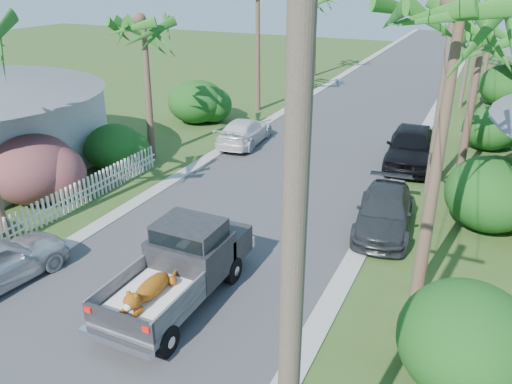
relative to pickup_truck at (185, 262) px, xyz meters
The scene contains 23 objects.
ground 3.49m from the pickup_truck, 100.31° to the right, with size 120.00×120.00×0.00m, color #36501E.
road 21.75m from the pickup_truck, 91.58° to the left, with size 8.00×100.00×0.02m, color #38383A.
curb_left 22.28m from the pickup_truck, 102.71° to the left, with size 0.60×100.00×0.06m, color #A5A39E.
curb_right 22.05m from the pickup_truck, 80.32° to the left, with size 0.60×100.00×0.06m, color #A5A39E.
pickup_truck is the anchor object (origin of this frame).
parked_car_rm 7.27m from the pickup_truck, 56.07° to the left, with size 1.79×4.40×1.28m, color #2C2F31.
parked_car_rf 13.32m from the pickup_truck, 73.52° to the left, with size 2.02×5.02×1.71m, color black.
parked_car_lf 12.99m from the pickup_truck, 109.39° to the left, with size 1.79×4.41×1.28m, color white.
palm_l_b 12.53m from the pickup_truck, 130.32° to the left, with size 4.40×4.40×7.40m.
palm_r_a 9.00m from the pickup_truck, 25.46° to the left, with size 4.40×4.40×8.70m.
palm_r_b 14.06m from the pickup_truck, 62.87° to the left, with size 4.40×4.40×7.20m.
shrub_l_b 8.83m from the pickup_truck, 162.08° to the left, with size 3.00×3.30×2.60m, color #AE1856.
shrub_l_c 10.44m from the pickup_truck, 139.98° to the left, with size 2.40×2.64×2.00m, color #154C17.
shrub_l_d 17.04m from the pickup_truck, 120.30° to the left, with size 3.20×3.52×2.40m, color #154C17.
shrub_r_a 7.01m from the pickup_truck, ahead, with size 2.80×3.08×2.30m, color #154C17.
shrub_r_b 10.56m from the pickup_truck, 46.97° to the left, with size 3.00×3.30×2.50m, color #154C17.
shrub_r_c 18.08m from the pickup_truck, 67.56° to the left, with size 2.60×2.86×2.10m, color #154C17.
shrub_r_d 27.72m from the pickup_truck, 74.51° to the left, with size 3.20×3.52×2.60m, color #154C17.
picket_fence 6.98m from the pickup_truck, 161.44° to the left, with size 0.10×11.00×1.00m, color white.
utility_pole_a 8.11m from the pickup_truck, 46.57° to the right, with size 1.60×0.26×9.00m.
utility_pole_b 11.50m from the pickup_truck, 62.76° to the left, with size 1.60×0.26×9.00m.
utility_pole_c 25.47m from the pickup_truck, 78.56° to the left, with size 1.60×0.26×9.00m.
utility_pole_d 40.19m from the pickup_truck, 82.82° to the left, with size 1.60×0.26×9.00m.
Camera 1 is at (7.15, -6.20, 8.10)m, focal length 35.00 mm.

